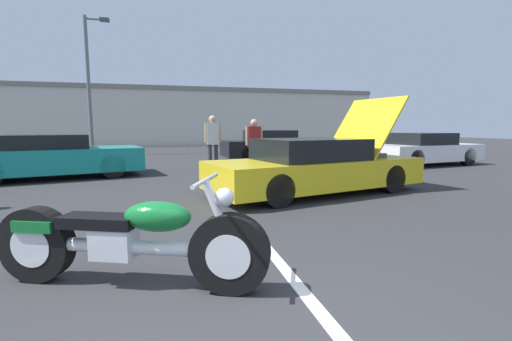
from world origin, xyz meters
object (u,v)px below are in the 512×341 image
Objects in this scene: motorcycle at (129,241)px; spectator_near_motorcycle at (254,141)px; spectator_midground at (213,138)px; parked_car_right_row at (423,150)px; light_pole at (90,79)px; parked_car_mid_right_row at (273,146)px; parked_car_mid_left_row at (54,157)px; spectator_by_show_car at (355,137)px; show_car_hood_open at (317,167)px.

spectator_near_motorcycle is at bearing 89.58° from motorcycle.
spectator_midground is (1.70, 7.77, 0.64)m from motorcycle.
parked_car_right_row is (9.50, 7.74, 0.16)m from motorcycle.
light_pole is 1.53× the size of parked_car_mid_right_row.
parked_car_mid_left_row is (-2.73, 7.41, 0.17)m from motorcycle.
parked_car_right_row is 2.51× the size of spectator_by_show_car.
parked_car_right_row is 5.87m from parked_car_mid_right_row.
spectator_by_show_car is at bearing -45.40° from light_pole.
parked_car_right_row is 7.81m from spectator_midground.
show_car_hood_open reaches higher than spectator_midground.
motorcycle is (3.34, -15.81, -3.36)m from light_pole.
parked_car_mid_right_row reaches higher than parked_car_mid_left_row.
spectator_by_show_car is at bearing 34.24° from show_car_hood_open.
spectator_midground is (-1.69, 4.16, 0.49)m from show_car_hood_open.
parked_car_mid_right_row is 2.46× the size of spectator_by_show_car.
light_pole is 11.13m from spectator_near_motorcycle.
parked_car_mid_left_row is at bearing 131.94° from motorcycle.
motorcycle is 1.33× the size of spectator_midground.
spectator_by_show_car reaches higher than parked_car_right_row.
spectator_near_motorcycle is 3.11m from spectator_by_show_car.
spectator_midground is at bearing -135.02° from parked_car_mid_right_row.
light_pole reaches higher than parked_car_right_row.
spectator_near_motorcycle is at bearing 85.01° from show_car_hood_open.
motorcycle is at bearing -150.39° from parked_car_right_row.
spectator_near_motorcycle is at bearing -117.36° from parked_car_mid_right_row.
light_pole is 14.30m from show_car_hood_open.
light_pole is 3.76× the size of spectator_by_show_car.
parked_car_right_row is at bearing 60.93° from motorcycle.
spectator_by_show_car is (3.06, -0.56, 0.11)m from spectator_near_motorcycle.
spectator_by_show_car is (1.21, -4.69, 0.48)m from parked_car_mid_right_row.
parked_car_mid_right_row is (7.42, 3.71, 0.02)m from parked_car_mid_left_row.
light_pole is 13.44m from spectator_by_show_car.
parked_car_right_row is at bearing -38.41° from parked_car_mid_right_row.
spectator_by_show_car reaches higher than parked_car_mid_right_row.
parked_car_mid_right_row is 4.54m from spectator_near_motorcycle.
parked_car_mid_left_row is (-6.12, 3.81, 0.02)m from show_car_hood_open.
motorcycle is 0.53× the size of parked_car_mid_right_row.
spectator_near_motorcycle is 0.91× the size of spectator_by_show_car.
show_car_hood_open is 2.78× the size of spectator_midground.
spectator_near_motorcycle is (2.85, 6.99, 0.56)m from motorcycle.
parked_car_mid_left_row reaches higher than motorcycle.
motorcycle is 0.48× the size of show_car_hood_open.
light_pole is at bearing 122.11° from spectator_midground.
spectator_midground is at bearing -9.98° from parked_car_mid_left_row.
light_pole is 9.87m from spectator_midground.
light_pole is 2.90× the size of motorcycle.
parked_car_mid_left_row is at bearing -156.70° from parked_car_mid_right_row.
spectator_near_motorcycle is at bearing 176.85° from parked_car_right_row.
parked_car_mid_left_row is 12.23m from parked_car_right_row.
parked_car_mid_left_row is 8.30m from parked_car_mid_right_row.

